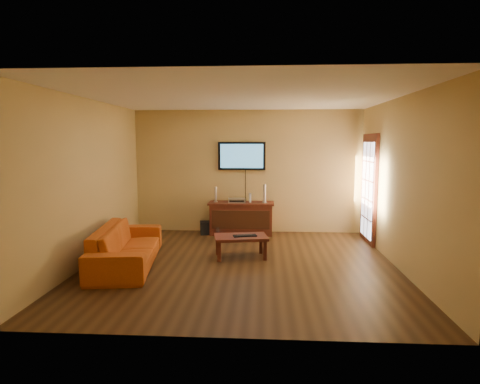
# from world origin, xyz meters

# --- Properties ---
(ground_plane) EXTENTS (5.00, 5.00, 0.00)m
(ground_plane) POSITION_xyz_m (0.00, 0.00, 0.00)
(ground_plane) COLOR #301D0D
(ground_plane) RESTS_ON ground
(room_walls) EXTENTS (5.00, 5.00, 5.00)m
(room_walls) POSITION_xyz_m (0.00, 0.62, 1.69)
(room_walls) COLOR tan
(room_walls) RESTS_ON ground
(french_door) EXTENTS (0.07, 1.02, 2.22)m
(french_door) POSITION_xyz_m (2.46, 1.70, 1.05)
(french_door) COLOR #471910
(french_door) RESTS_ON ground
(media_console) EXTENTS (1.42, 0.54, 0.70)m
(media_console) POSITION_xyz_m (-0.12, 2.22, 0.35)
(media_console) COLOR #471910
(media_console) RESTS_ON ground
(television) EXTENTS (1.04, 0.08, 0.62)m
(television) POSITION_xyz_m (-0.12, 2.45, 1.69)
(television) COLOR black
(television) RESTS_ON ground
(coffee_table) EXTENTS (0.98, 0.69, 0.38)m
(coffee_table) POSITION_xyz_m (-0.02, 0.41, 0.33)
(coffee_table) COLOR #471910
(coffee_table) RESTS_ON ground
(sofa) EXTENTS (0.95, 2.27, 0.86)m
(sofa) POSITION_xyz_m (-1.84, -0.14, 0.43)
(sofa) COLOR #B94E14
(sofa) RESTS_ON ground
(speaker_left) EXTENTS (0.09, 0.09, 0.34)m
(speaker_left) POSITION_xyz_m (-0.68, 2.23, 0.85)
(speaker_left) COLOR silver
(speaker_left) RESTS_ON media_console
(speaker_right) EXTENTS (0.11, 0.11, 0.40)m
(speaker_right) POSITION_xyz_m (0.38, 2.21, 0.88)
(speaker_right) COLOR silver
(speaker_right) RESTS_ON media_console
(av_receiver) EXTENTS (0.39, 0.30, 0.08)m
(av_receiver) POSITION_xyz_m (-0.22, 2.23, 0.74)
(av_receiver) COLOR silver
(av_receiver) RESTS_ON media_console
(game_console) EXTENTS (0.06, 0.15, 0.19)m
(game_console) POSITION_xyz_m (0.07, 2.26, 0.80)
(game_console) COLOR white
(game_console) RESTS_ON media_console
(subwoofer) EXTENTS (0.32, 0.32, 0.28)m
(subwoofer) POSITION_xyz_m (-0.88, 2.17, 0.14)
(subwoofer) COLOR black
(subwoofer) RESTS_ON ground
(bottle) EXTENTS (0.07, 0.07, 0.22)m
(bottle) POSITION_xyz_m (-0.61, 1.99, 0.10)
(bottle) COLOR white
(bottle) RESTS_ON ground
(keyboard) EXTENTS (0.43, 0.25, 0.02)m
(keyboard) POSITION_xyz_m (0.05, 0.39, 0.39)
(keyboard) COLOR black
(keyboard) RESTS_ON coffee_table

